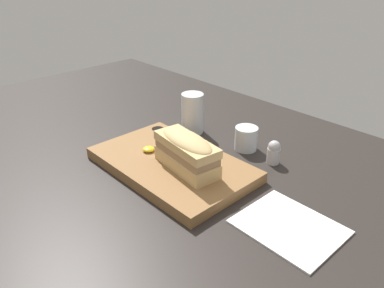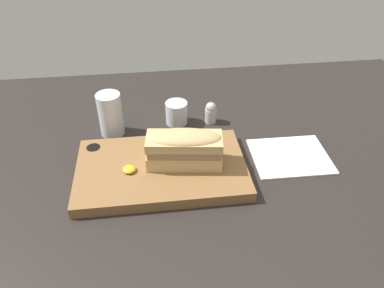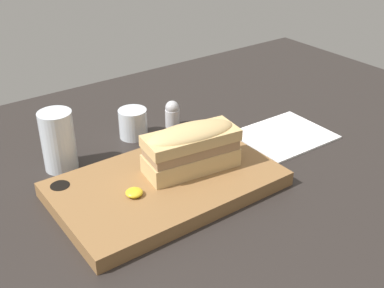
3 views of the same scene
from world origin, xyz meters
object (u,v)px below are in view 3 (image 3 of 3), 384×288
(napkin, at_px, (285,135))
(sandwich, at_px, (191,146))
(serving_board, at_px, (166,184))
(salt_shaker, at_px, (172,114))
(wine_glass, at_px, (133,124))
(water_glass, at_px, (59,144))

(napkin, bearing_deg, sandwich, -174.99)
(serving_board, relative_size, salt_shaker, 6.36)
(serving_board, xyz_separation_m, salt_shaker, (0.15, 0.20, 0.02))
(salt_shaker, bearing_deg, wine_glass, 174.85)
(napkin, bearing_deg, serving_board, -175.99)
(serving_board, relative_size, wine_glass, 6.22)
(napkin, bearing_deg, salt_shaker, 133.16)
(napkin, bearing_deg, wine_glass, 144.37)
(sandwich, distance_m, wine_glass, 0.22)
(serving_board, height_order, sandwich, sandwich)
(water_glass, height_order, wine_glass, water_glass)
(sandwich, xyz_separation_m, napkin, (0.26, 0.02, -0.07))
(water_glass, xyz_separation_m, wine_glass, (0.17, 0.03, -0.02))
(water_glass, bearing_deg, napkin, -19.94)
(wine_glass, xyz_separation_m, salt_shaker, (0.09, -0.01, 0.00))
(napkin, relative_size, salt_shaker, 3.09)
(wine_glass, bearing_deg, serving_board, -104.74)
(serving_board, distance_m, sandwich, 0.08)
(water_glass, xyz_separation_m, napkin, (0.44, -0.16, -0.05))
(serving_board, height_order, water_glass, water_glass)
(serving_board, xyz_separation_m, napkin, (0.32, 0.02, -0.01))
(sandwich, relative_size, napkin, 0.94)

